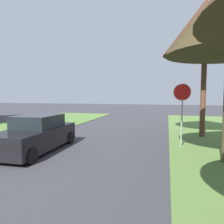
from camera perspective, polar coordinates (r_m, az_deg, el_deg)
stop_sign_far at (r=10.21m, az=18.68°, el=2.86°), size 0.81×0.41×2.96m
street_tree_right_far at (r=13.63m, az=24.32°, el=20.43°), size 4.63×4.63×7.76m
parked_sedan_black at (r=9.85m, az=-20.04°, el=-5.81°), size 2.07×4.46×1.57m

